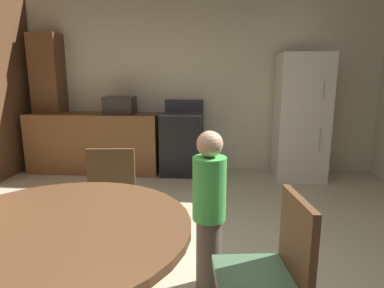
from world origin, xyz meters
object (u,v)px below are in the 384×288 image
(oven_range, at_px, (182,143))
(dining_table, at_px, (58,256))
(chair_east, at_px, (271,271))
(person_child, at_px, (209,207))
(microwave, at_px, (120,105))
(chair_north, at_px, (109,198))
(refrigerator, at_px, (301,117))

(oven_range, distance_m, dining_table, 3.41)
(oven_range, bearing_deg, chair_east, -75.55)
(chair_east, bearing_deg, person_child, -67.95)
(microwave, distance_m, dining_table, 3.51)
(microwave, height_order, dining_table, microwave)
(oven_range, distance_m, microwave, 1.10)
(chair_east, bearing_deg, microwave, -69.41)
(dining_table, height_order, chair_east, chair_east)
(oven_range, distance_m, person_child, 2.75)
(oven_range, bearing_deg, microwave, -179.78)
(microwave, bearing_deg, chair_east, -61.32)
(oven_range, xyz_separation_m, microwave, (-0.94, -0.00, 0.56))
(oven_range, bearing_deg, chair_north, -96.47)
(refrigerator, height_order, dining_table, refrigerator)
(chair_east, bearing_deg, oven_range, -83.64)
(person_child, bearing_deg, dining_table, 0.00)
(oven_range, xyz_separation_m, refrigerator, (1.70, -0.05, 0.41))
(chair_north, xyz_separation_m, person_child, (0.79, -0.30, 0.08))
(refrigerator, bearing_deg, oven_range, 178.19)
(refrigerator, bearing_deg, person_child, -114.16)
(dining_table, distance_m, person_child, 0.97)
(microwave, bearing_deg, oven_range, 0.22)
(dining_table, bearing_deg, chair_east, 8.09)
(refrigerator, relative_size, person_child, 1.61)
(microwave, distance_m, chair_north, 2.55)
(refrigerator, xyz_separation_m, chair_north, (-1.98, -2.35, -0.38))
(refrigerator, bearing_deg, chair_east, -105.09)
(dining_table, height_order, chair_north, chair_north)
(oven_range, height_order, chair_east, oven_range)
(dining_table, bearing_deg, refrigerator, 60.98)
(dining_table, distance_m, chair_east, 1.01)
(refrigerator, distance_m, dining_table, 3.84)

